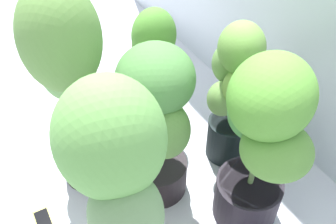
% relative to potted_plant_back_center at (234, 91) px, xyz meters
% --- Properties ---
extents(ground_plane, '(8.00, 8.00, 0.00)m').
position_rel_potted_plant_back_center_xyz_m(ground_plane, '(0.02, -0.52, -0.40)').
color(ground_plane, silver).
rests_on(ground_plane, ground).
extents(potted_plant_back_center, '(0.36, 0.27, 0.72)m').
position_rel_potted_plant_back_center_xyz_m(potted_plant_back_center, '(0.00, 0.00, 0.00)').
color(potted_plant_back_center, black).
rests_on(potted_plant_back_center, ground).
extents(potted_plant_front_right, '(0.39, 0.37, 0.96)m').
position_rel_potted_plant_back_center_xyz_m(potted_plant_front_right, '(0.31, -0.67, 0.17)').
color(potted_plant_front_right, brown).
rests_on(potted_plant_front_right, ground).
extents(potted_plant_back_right, '(0.46, 0.39, 0.80)m').
position_rel_potted_plant_back_center_xyz_m(potted_plant_back_right, '(0.31, -0.12, 0.06)').
color(potted_plant_back_right, black).
rests_on(potted_plant_back_right, ground).
extents(potted_plant_front_left, '(0.43, 0.41, 0.94)m').
position_rel_potted_plant_back_center_xyz_m(potted_plant_front_left, '(-0.25, -0.60, 0.19)').
color(potted_plant_front_left, '#2E2A24').
rests_on(potted_plant_front_left, ground).
extents(potted_plant_back_left, '(0.30, 0.22, 0.67)m').
position_rel_potted_plant_back_center_xyz_m(potted_plant_back_left, '(-0.36, -0.18, -0.04)').
color(potted_plant_back_left, black).
rests_on(potted_plant_back_left, ground).
extents(potted_plant_center, '(0.38, 0.35, 0.75)m').
position_rel_potted_plant_back_center_xyz_m(potted_plant_center, '(0.00, -0.38, 0.04)').
color(potted_plant_center, black).
rests_on(potted_plant_center, ground).
extents(cell_phone, '(0.15, 0.08, 0.01)m').
position_rel_potted_plant_back_center_xyz_m(cell_phone, '(-0.09, -0.87, -0.40)').
color(cell_phone, '#CDCF53').
rests_on(cell_phone, ground).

